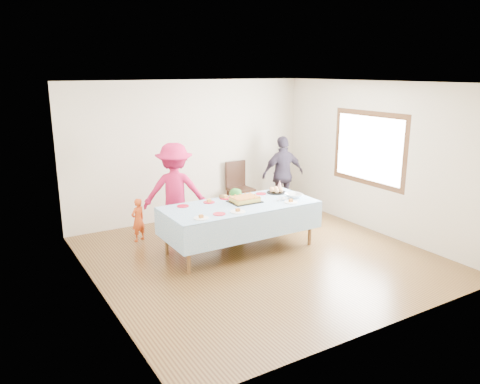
# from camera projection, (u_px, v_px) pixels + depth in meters

# --- Properties ---
(ground) EXTENTS (5.00, 5.00, 0.00)m
(ground) POSITION_uv_depth(u_px,v_px,m) (259.00, 257.00, 7.44)
(ground) COLOR #442813
(ground) RESTS_ON ground
(room_walls) EXTENTS (5.04, 5.04, 2.72)m
(room_walls) POSITION_uv_depth(u_px,v_px,m) (264.00, 146.00, 7.02)
(room_walls) COLOR beige
(room_walls) RESTS_ON ground
(party_table) EXTENTS (2.50, 1.10, 0.78)m
(party_table) POSITION_uv_depth(u_px,v_px,m) (240.00, 207.00, 7.55)
(party_table) COLOR brown
(party_table) RESTS_ON ground
(birthday_cake) EXTENTS (0.50, 0.39, 0.09)m
(birthday_cake) POSITION_uv_depth(u_px,v_px,m) (245.00, 199.00, 7.65)
(birthday_cake) COLOR black
(birthday_cake) RESTS_ON party_table
(rolls_tray) EXTENTS (0.33, 0.33, 0.10)m
(rolls_tray) POSITION_uv_depth(u_px,v_px,m) (276.00, 191.00, 8.21)
(rolls_tray) COLOR black
(rolls_tray) RESTS_ON party_table
(punch_bowl) EXTENTS (0.28, 0.28, 0.07)m
(punch_bowl) POSITION_uv_depth(u_px,v_px,m) (294.00, 195.00, 7.92)
(punch_bowl) COLOR silver
(punch_bowl) RESTS_ON party_table
(party_hat) EXTENTS (0.11, 0.11, 0.18)m
(party_hat) POSITION_uv_depth(u_px,v_px,m) (280.00, 185.00, 8.40)
(party_hat) COLOR white
(party_hat) RESTS_ON party_table
(fork_pile) EXTENTS (0.24, 0.18, 0.07)m
(fork_pile) POSITION_uv_depth(u_px,v_px,m) (282.00, 199.00, 7.74)
(fork_pile) COLOR white
(fork_pile) RESTS_ON party_table
(plate_red_far_a) EXTENTS (0.19, 0.19, 0.01)m
(plate_red_far_a) POSITION_uv_depth(u_px,v_px,m) (183.00, 206.00, 7.41)
(plate_red_far_a) COLOR red
(plate_red_far_a) RESTS_ON party_table
(plate_red_far_b) EXTENTS (0.19, 0.19, 0.01)m
(plate_red_far_b) POSITION_uv_depth(u_px,v_px,m) (209.00, 202.00, 7.62)
(plate_red_far_b) COLOR red
(plate_red_far_b) RESTS_ON party_table
(plate_red_far_c) EXTENTS (0.20, 0.20, 0.01)m
(plate_red_far_c) POSITION_uv_depth(u_px,v_px,m) (226.00, 198.00, 7.86)
(plate_red_far_c) COLOR red
(plate_red_far_c) RESTS_ON party_table
(plate_red_far_d) EXTENTS (0.18, 0.18, 0.01)m
(plate_red_far_d) POSITION_uv_depth(u_px,v_px,m) (261.00, 194.00, 8.15)
(plate_red_far_d) COLOR red
(plate_red_far_d) RESTS_ON party_table
(plate_red_near) EXTENTS (0.19, 0.19, 0.01)m
(plate_red_near) POSITION_uv_depth(u_px,v_px,m) (219.00, 214.00, 7.00)
(plate_red_near) COLOR red
(plate_red_near) RESTS_ON party_table
(plate_white_left) EXTENTS (0.22, 0.22, 0.01)m
(plate_white_left) POSITION_uv_depth(u_px,v_px,m) (201.00, 218.00, 6.81)
(plate_white_left) COLOR white
(plate_white_left) RESTS_ON party_table
(plate_white_mid) EXTENTS (0.24, 0.24, 0.01)m
(plate_white_mid) POSITION_uv_depth(u_px,v_px,m) (238.00, 212.00, 7.12)
(plate_white_mid) COLOR white
(plate_white_mid) RESTS_ON party_table
(plate_white_right) EXTENTS (0.22, 0.22, 0.01)m
(plate_white_right) POSITION_uv_depth(u_px,v_px,m) (291.00, 202.00, 7.63)
(plate_white_right) COLOR white
(plate_white_right) RESTS_ON party_table
(dining_chair) EXTENTS (0.46, 0.46, 1.05)m
(dining_chair) POSITION_uv_depth(u_px,v_px,m) (238.00, 184.00, 9.67)
(dining_chair) COLOR black
(dining_chair) RESTS_ON ground
(toddler_left) EXTENTS (0.32, 0.27, 0.76)m
(toddler_left) POSITION_uv_depth(u_px,v_px,m) (138.00, 220.00, 8.04)
(toddler_left) COLOR #DE4F1B
(toddler_left) RESTS_ON ground
(toddler_mid) EXTENTS (0.48, 0.36, 0.89)m
(toddler_mid) POSITION_uv_depth(u_px,v_px,m) (236.00, 213.00, 8.18)
(toddler_mid) COLOR #297527
(toddler_mid) RESTS_ON ground
(toddler_right) EXTENTS (0.42, 0.33, 0.84)m
(toddler_right) POSITION_uv_depth(u_px,v_px,m) (222.00, 218.00, 7.99)
(toddler_right) COLOR tan
(toddler_right) RESTS_ON ground
(adult_left) EXTENTS (1.25, 1.01, 1.69)m
(adult_left) POSITION_uv_depth(u_px,v_px,m) (175.00, 191.00, 8.07)
(adult_left) COLOR #C0184A
(adult_left) RESTS_ON ground
(adult_right) EXTENTS (0.97, 0.52, 1.58)m
(adult_right) POSITION_uv_depth(u_px,v_px,m) (283.00, 174.00, 9.67)
(adult_right) COLOR #342D3E
(adult_right) RESTS_ON ground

